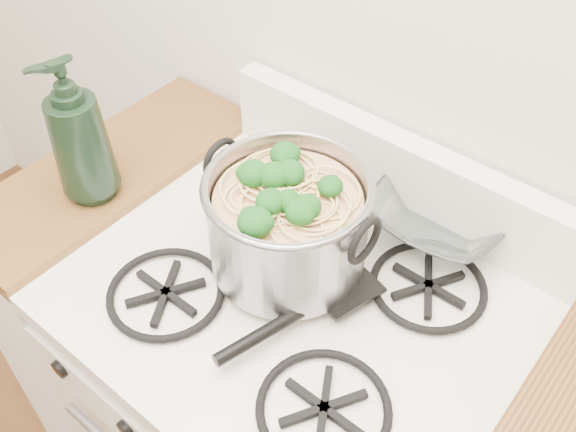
% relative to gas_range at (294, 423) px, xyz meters
% --- Properties ---
extents(gas_range, '(0.76, 0.66, 0.92)m').
position_rel_gas_range_xyz_m(gas_range, '(0.00, 0.00, 0.00)').
color(gas_range, white).
rests_on(gas_range, ground).
extents(counter_left, '(0.25, 0.65, 0.92)m').
position_rel_gas_range_xyz_m(counter_left, '(-0.51, 0.00, 0.02)').
color(counter_left, silver).
rests_on(counter_left, ground).
extents(stock_pot, '(0.31, 0.28, 0.19)m').
position_rel_gas_range_xyz_m(stock_pot, '(-0.05, 0.04, 0.58)').
color(stock_pot, '#93929A').
rests_on(stock_pot, gas_range).
extents(spatula, '(0.36, 0.37, 0.02)m').
position_rel_gas_range_xyz_m(spatula, '(0.07, 0.05, 0.50)').
color(spatula, black).
rests_on(spatula, gas_range).
extents(glass_bowl, '(0.10, 0.10, 0.02)m').
position_rel_gas_range_xyz_m(glass_bowl, '(0.11, 0.28, 0.50)').
color(glass_bowl, white).
rests_on(glass_bowl, gas_range).
extents(bottle, '(0.14, 0.14, 0.30)m').
position_rel_gas_range_xyz_m(bottle, '(-0.46, -0.06, 0.63)').
color(bottle, black).
rests_on(bottle, counter_left).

